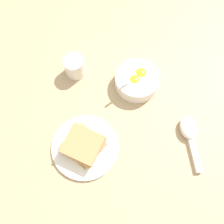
{
  "coord_description": "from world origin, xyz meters",
  "views": [
    {
      "loc": [
        -0.3,
        0.21,
        0.78
      ],
      "look_at": [
        -0.05,
        0.03,
        0.02
      ],
      "focal_mm": 42.0,
      "sensor_mm": 36.0,
      "label": 1
    }
  ],
  "objects_px": {
    "toast_plate": "(85,147)",
    "drinking_cup": "(75,66)",
    "egg_bowl": "(137,80)",
    "soup_spoon": "(190,132)",
    "toast_sandwich": "(83,145)"
  },
  "relations": [
    {
      "from": "egg_bowl",
      "to": "toast_plate",
      "type": "bearing_deg",
      "value": 108.02
    },
    {
      "from": "toast_plate",
      "to": "drinking_cup",
      "type": "xyz_separation_m",
      "value": [
        0.24,
        -0.12,
        0.03
      ]
    },
    {
      "from": "egg_bowl",
      "to": "soup_spoon",
      "type": "height_order",
      "value": "egg_bowl"
    },
    {
      "from": "egg_bowl",
      "to": "drinking_cup",
      "type": "xyz_separation_m",
      "value": [
        0.16,
        0.14,
        0.01
      ]
    },
    {
      "from": "toast_plate",
      "to": "toast_sandwich",
      "type": "xyz_separation_m",
      "value": [
        0.0,
        0.0,
        0.03
      ]
    },
    {
      "from": "toast_sandwich",
      "to": "drinking_cup",
      "type": "xyz_separation_m",
      "value": [
        0.24,
        -0.12,
        0.0
      ]
    },
    {
      "from": "egg_bowl",
      "to": "drinking_cup",
      "type": "height_order",
      "value": "egg_bowl"
    },
    {
      "from": "toast_sandwich",
      "to": "drinking_cup",
      "type": "height_order",
      "value": "drinking_cup"
    },
    {
      "from": "toast_sandwich",
      "to": "drinking_cup",
      "type": "bearing_deg",
      "value": -26.98
    },
    {
      "from": "egg_bowl",
      "to": "toast_plate",
      "type": "relative_size",
      "value": 0.76
    },
    {
      "from": "soup_spoon",
      "to": "toast_sandwich",
      "type": "bearing_deg",
      "value": 62.72
    },
    {
      "from": "soup_spoon",
      "to": "toast_plate",
      "type": "bearing_deg",
      "value": 62.65
    },
    {
      "from": "toast_plate",
      "to": "toast_sandwich",
      "type": "height_order",
      "value": "toast_sandwich"
    },
    {
      "from": "egg_bowl",
      "to": "drinking_cup",
      "type": "bearing_deg",
      "value": 42.1
    },
    {
      "from": "toast_plate",
      "to": "drinking_cup",
      "type": "height_order",
      "value": "drinking_cup"
    }
  ]
}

